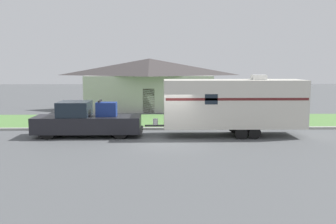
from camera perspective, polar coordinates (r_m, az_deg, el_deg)
The scene contains 7 objects.
ground_plane at distance 20.22m, azimuth 0.26°, elevation -4.52°, with size 120.00×120.00×0.00m, color #515456.
curb_strip at distance 23.89m, azimuth 0.00°, elevation -2.53°, with size 80.00×0.30×0.14m.
lawn_strip at distance 27.50m, azimuth -0.18°, elevation -1.35°, with size 80.00×7.00×0.03m.
house_across_street at distance 34.77m, azimuth -2.84°, elevation 4.42°, with size 11.98×6.54×4.68m.
pickup_truck at distance 22.06m, azimuth -12.32°, elevation -1.35°, with size 6.21×2.03×2.09m.
travel_trailer at distance 21.95m, azimuth 9.92°, elevation 1.31°, with size 9.13×2.40×3.54m.
mailbox at distance 24.74m, azimuth 9.30°, elevation 0.03°, with size 0.48×0.20×1.38m.
Camera 1 is at (-0.56, -19.78, 4.12)m, focal length 40.00 mm.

